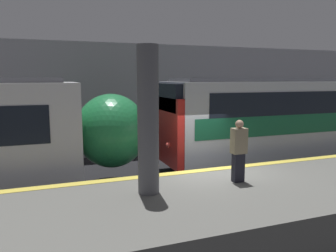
# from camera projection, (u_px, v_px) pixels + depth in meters

# --- Properties ---
(ground_plane) EXTENTS (120.00, 120.00, 0.00)m
(ground_plane) POSITION_uv_depth(u_px,v_px,m) (207.00, 202.00, 9.82)
(ground_plane) COLOR black
(platform) EXTENTS (40.00, 3.80, 1.05)m
(platform) POSITION_uv_depth(u_px,v_px,m) (242.00, 209.00, 7.98)
(platform) COLOR slate
(platform) RESTS_ON ground
(station_rear_barrier) EXTENTS (50.00, 0.15, 5.31)m
(station_rear_barrier) POSITION_uv_depth(u_px,v_px,m) (142.00, 99.00, 15.94)
(station_rear_barrier) COLOR #939399
(station_rear_barrier) RESTS_ON ground
(support_pillar_near) EXTENTS (0.49, 0.49, 3.38)m
(support_pillar_near) POSITION_uv_depth(u_px,v_px,m) (148.00, 121.00, 7.39)
(support_pillar_near) COLOR #56565B
(support_pillar_near) RESTS_ON platform
(person_waiting) EXTENTS (0.38, 0.24, 1.60)m
(person_waiting) POSITION_uv_depth(u_px,v_px,m) (239.00, 150.00, 8.32)
(person_waiting) COLOR black
(person_waiting) RESTS_ON platform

